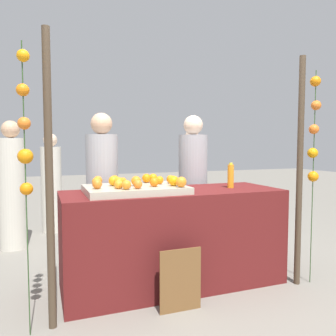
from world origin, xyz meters
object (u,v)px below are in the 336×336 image
(juice_bottle, at_px, (231,176))
(chalkboard_sign, at_px, (180,281))
(orange_0, at_px, (154,182))
(orange_1, at_px, (174,181))
(vendor_left, at_px, (102,197))
(vendor_right, at_px, (193,192))
(stall_counter, at_px, (174,238))

(juice_bottle, xyz_separation_m, chalkboard_sign, (-0.74, -0.49, -0.76))
(orange_0, xyz_separation_m, orange_1, (0.18, -0.01, 0.01))
(orange_1, height_order, vendor_left, vendor_left)
(chalkboard_sign, xyz_separation_m, vendor_right, (0.64, 1.15, 0.52))
(juice_bottle, xyz_separation_m, vendor_left, (-1.16, 0.64, -0.24))
(stall_counter, height_order, chalkboard_sign, stall_counter)
(orange_1, xyz_separation_m, vendor_left, (-0.51, 0.75, -0.23))
(juice_bottle, height_order, vendor_right, vendor_right)
(orange_1, distance_m, vendor_left, 0.93)
(chalkboard_sign, bearing_deg, vendor_left, 110.26)
(orange_0, distance_m, chalkboard_sign, 0.84)
(orange_0, bearing_deg, chalkboard_sign, -77.33)
(stall_counter, bearing_deg, chalkboard_sign, -105.82)
(vendor_right, bearing_deg, orange_0, -133.47)
(orange_1, xyz_separation_m, juice_bottle, (0.65, 0.11, 0.01))
(stall_counter, distance_m, orange_1, 0.57)
(juice_bottle, bearing_deg, vendor_right, 99.06)
(juice_bottle, xyz_separation_m, vendor_right, (-0.11, 0.66, -0.24))
(vendor_left, bearing_deg, chalkboard_sign, -69.74)
(orange_1, relative_size, vendor_right, 0.06)
(orange_0, distance_m, orange_1, 0.18)
(stall_counter, bearing_deg, juice_bottle, -1.75)
(stall_counter, distance_m, orange_0, 0.60)
(vendor_left, bearing_deg, stall_counter, -47.85)
(stall_counter, height_order, vendor_right, vendor_right)
(orange_0, relative_size, orange_1, 0.86)
(stall_counter, relative_size, vendor_right, 1.23)
(orange_1, bearing_deg, stall_counter, 68.55)
(orange_0, distance_m, vendor_left, 0.84)
(stall_counter, bearing_deg, orange_1, -111.45)
(stall_counter, height_order, juice_bottle, juice_bottle)
(juice_bottle, distance_m, vendor_right, 0.71)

